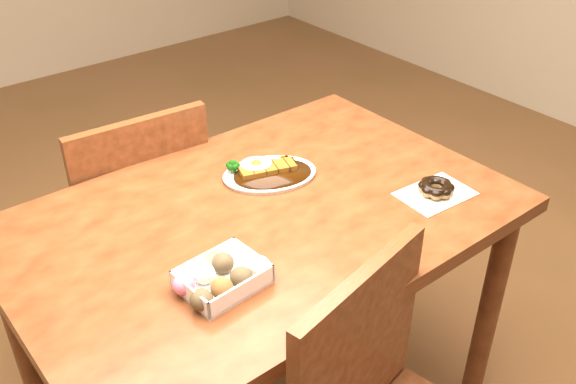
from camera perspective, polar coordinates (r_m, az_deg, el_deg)
table at (r=1.61m, az=-2.25°, el=-4.70°), size 1.20×0.80×0.75m
chair_far at (r=2.05m, az=-13.38°, el=-2.33°), size 0.45×0.45×0.87m
katsu_curry_plate at (r=1.68m, az=-1.81°, el=1.79°), size 0.29×0.25×0.05m
donut_box at (r=1.32m, az=-5.94°, el=-7.57°), size 0.20×0.14×0.05m
pon_de_ring at (r=1.64m, az=13.02°, el=0.34°), size 0.19×0.14×0.04m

